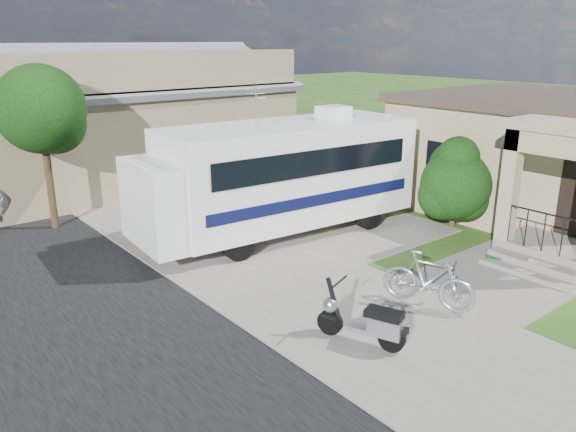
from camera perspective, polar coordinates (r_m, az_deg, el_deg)
ground at (r=11.98m, az=9.54°, el=-8.30°), size 120.00×120.00×0.00m
sidewalk_slab at (r=19.18m, az=-15.47°, el=1.35°), size 4.00×80.00×0.06m
driveway_slab at (r=15.92m, az=1.05°, el=-1.32°), size 7.00×6.00×0.05m
walk_slab at (r=13.73m, az=21.13°, el=-5.73°), size 4.00×3.00×0.05m
house at (r=19.37m, az=24.40°, el=5.89°), size 9.47×7.80×3.54m
warehouse at (r=22.75m, az=-17.70°, el=8.69°), size 12.50×8.40×5.04m
street_tree_a at (r=16.79m, az=-23.53°, el=9.54°), size 2.44×2.40×4.58m
motorhome at (r=15.08m, az=-0.85°, el=4.29°), size 7.96×3.05×4.00m
shrub at (r=16.44m, az=16.61°, el=3.37°), size 2.15×2.06×2.64m
scooter at (r=9.99m, az=8.01°, el=-10.60°), size 0.87×1.62×1.10m
bicycle at (r=11.52m, az=14.03°, el=-6.58°), size 1.10×1.96×1.14m
garden_hose at (r=14.38m, az=20.20°, el=-4.30°), size 0.39×0.39×0.17m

